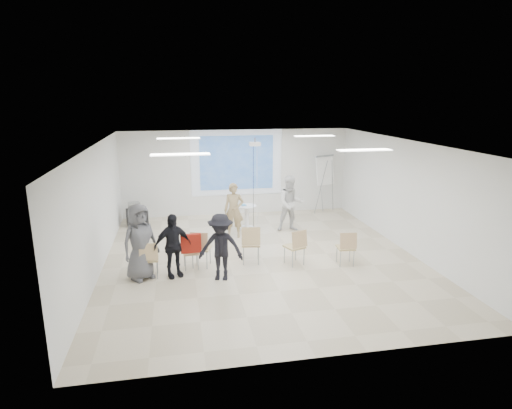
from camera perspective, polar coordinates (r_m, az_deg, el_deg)
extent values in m
cube|color=beige|center=(11.32, 0.75, -7.38)|extent=(8.00, 9.00, 0.10)
cube|color=white|center=(10.58, 0.81, 8.43)|extent=(8.00, 9.00, 0.10)
cube|color=silver|center=(15.24, -2.61, 4.32)|extent=(8.00, 0.10, 3.00)
cube|color=silver|center=(10.82, -20.74, -0.71)|extent=(0.10, 9.00, 3.00)
cube|color=silver|center=(12.29, 19.64, 1.08)|extent=(0.10, 9.00, 3.00)
cube|color=silver|center=(15.12, -2.59, 5.58)|extent=(3.20, 0.01, 2.30)
cube|color=#2F5EA1|center=(15.10, -2.58, 5.58)|extent=(2.60, 0.01, 1.90)
cylinder|color=white|center=(13.73, -1.24, -3.12)|extent=(0.53, 0.53, 0.05)
cylinder|color=white|center=(13.63, -1.25, -1.74)|extent=(0.15, 0.15, 0.69)
cylinder|color=silver|center=(13.53, -1.26, -0.23)|extent=(0.73, 0.73, 0.04)
cube|color=white|center=(13.51, -1.01, -0.14)|extent=(0.25, 0.21, 0.01)
cube|color=teal|center=(13.55, -1.69, -0.05)|extent=(0.18, 0.23, 0.02)
imported|color=tan|center=(12.72, -2.97, -0.31)|extent=(0.77, 0.61, 1.86)
imported|color=silver|center=(13.33, 4.68, 0.51)|extent=(0.96, 0.77, 1.94)
cube|color=white|center=(12.91, -2.35, 1.27)|extent=(0.06, 0.11, 0.04)
cube|color=white|center=(13.45, 3.69, 2.13)|extent=(0.05, 0.13, 0.04)
cube|color=tan|center=(10.33, -14.02, -7.07)|extent=(0.42, 0.42, 0.04)
cube|color=tan|center=(10.06, -14.15, -6.16)|extent=(0.41, 0.09, 0.39)
cylinder|color=gray|center=(10.27, -14.92, -8.61)|extent=(0.02, 0.02, 0.43)
cylinder|color=#96999E|center=(10.25, -13.05, -8.54)|extent=(0.02, 0.02, 0.43)
cylinder|color=gray|center=(10.58, -14.82, -7.92)|extent=(0.02, 0.02, 0.43)
cylinder|color=gray|center=(10.56, -13.00, -7.85)|extent=(0.02, 0.02, 0.43)
cube|color=tan|center=(10.64, -8.66, -6.35)|extent=(0.40, 0.40, 0.04)
cube|color=tan|center=(10.39, -8.62, -5.52)|extent=(0.38, 0.10, 0.36)
cylinder|color=#94969C|center=(10.56, -9.39, -7.75)|extent=(0.02, 0.02, 0.40)
cylinder|color=#919499|center=(10.58, -7.71, -7.64)|extent=(0.02, 0.02, 0.40)
cylinder|color=#92959A|center=(10.85, -9.51, -7.15)|extent=(0.02, 0.02, 0.40)
cylinder|color=gray|center=(10.87, -7.88, -7.04)|extent=(0.02, 0.02, 0.40)
cube|color=tan|center=(10.72, -7.30, -5.80)|extent=(0.55, 0.55, 0.04)
cube|color=tan|center=(10.44, -7.63, -4.85)|extent=(0.44, 0.22, 0.42)
cylinder|color=gray|center=(10.69, -8.42, -7.27)|extent=(0.03, 0.03, 0.46)
cylinder|color=gray|center=(10.60, -6.57, -7.40)|extent=(0.03, 0.03, 0.46)
cylinder|color=gray|center=(11.00, -7.92, -6.61)|extent=(0.03, 0.03, 0.46)
cylinder|color=gray|center=(10.92, -6.12, -6.72)|extent=(0.03, 0.03, 0.46)
cube|color=tan|center=(10.86, -0.69, -5.25)|extent=(0.53, 0.53, 0.04)
cube|color=tan|center=(10.56, -0.68, -4.23)|extent=(0.47, 0.17, 0.44)
cylinder|color=gray|center=(10.77, -1.68, -6.87)|extent=(0.03, 0.03, 0.49)
cylinder|color=#95989D|center=(10.77, 0.34, -6.85)|extent=(0.03, 0.03, 0.49)
cylinder|color=gray|center=(11.12, -1.67, -6.17)|extent=(0.03, 0.03, 0.49)
cylinder|color=gray|center=(11.12, 0.28, -6.16)|extent=(0.03, 0.03, 0.49)
cube|color=tan|center=(10.79, 5.14, -5.62)|extent=(0.56, 0.56, 0.04)
cube|color=tan|center=(10.55, 5.83, -4.62)|extent=(0.44, 0.24, 0.41)
cylinder|color=#94989C|center=(10.65, 4.91, -7.26)|extent=(0.03, 0.03, 0.45)
cylinder|color=gray|center=(10.85, 6.41, -6.89)|extent=(0.03, 0.03, 0.45)
cylinder|color=gray|center=(10.91, 3.81, -6.70)|extent=(0.03, 0.03, 0.45)
cylinder|color=gray|center=(11.10, 5.30, -6.35)|extent=(0.03, 0.03, 0.45)
cube|color=tan|center=(10.96, 11.86, -5.65)|extent=(0.46, 0.46, 0.04)
cube|color=tan|center=(10.70, 12.22, -4.76)|extent=(0.42, 0.13, 0.40)
cylinder|color=#92959A|center=(10.85, 11.19, -7.13)|extent=(0.02, 0.02, 0.44)
cylinder|color=gray|center=(10.94, 12.90, -7.03)|extent=(0.02, 0.02, 0.44)
cylinder|color=gray|center=(11.15, 10.73, -6.51)|extent=(0.02, 0.02, 0.44)
cylinder|color=#93959B|center=(11.24, 12.40, -6.42)|extent=(0.02, 0.02, 0.44)
cube|color=#A92014|center=(10.33, -8.68, -5.15)|extent=(0.49, 0.13, 0.46)
imported|color=black|center=(10.72, -7.31, -5.60)|extent=(0.40, 0.34, 0.03)
imported|color=black|center=(10.09, -11.09, -4.82)|extent=(1.16, 0.93, 1.74)
imported|color=black|center=(9.78, -4.73, -5.11)|extent=(1.28, 0.92, 1.78)
imported|color=#59595E|center=(10.10, -15.28, -4.27)|extent=(1.17, 1.09, 2.00)
cylinder|color=gray|center=(15.36, 8.64, 2.26)|extent=(0.42, 0.10, 1.92)
cylinder|color=gray|center=(15.71, 10.16, 2.46)|extent=(0.28, 0.34, 1.92)
cylinder|color=#919499|center=(15.79, 8.59, 2.59)|extent=(0.18, 0.41, 1.91)
cube|color=white|center=(15.52, 9.18, 4.60)|extent=(0.79, 0.48, 1.07)
cube|color=gray|center=(15.48, 9.15, 6.41)|extent=(0.75, 0.34, 0.07)
cube|color=black|center=(14.53, -15.83, -1.60)|extent=(0.59, 0.51, 0.52)
cube|color=gray|center=(14.44, -15.93, -0.17)|extent=(0.42, 0.38, 0.23)
cylinder|color=black|center=(14.44, -16.51, -2.82)|extent=(0.07, 0.07, 0.06)
cylinder|color=black|center=(14.47, -14.87, -2.67)|extent=(0.07, 0.07, 0.06)
cylinder|color=black|center=(14.73, -16.63, -2.49)|extent=(0.07, 0.07, 0.06)
cylinder|color=black|center=(14.77, -15.03, -2.34)|extent=(0.07, 0.07, 0.06)
cube|color=white|center=(12.09, -0.15, 8.06)|extent=(0.30, 0.25, 0.10)
cylinder|color=gray|center=(12.08, -0.15, 8.58)|extent=(0.04, 0.04, 0.14)
cylinder|color=black|center=(12.24, -0.35, 1.32)|extent=(0.01, 0.01, 2.77)
cylinder|color=white|center=(12.24, 0.13, 1.32)|extent=(0.01, 0.01, 2.77)
cube|color=white|center=(12.37, -10.30, 8.68)|extent=(1.20, 0.30, 0.02)
cube|color=white|center=(13.03, 7.79, 9.04)|extent=(1.20, 0.30, 0.02)
cube|color=white|center=(8.89, -10.05, 6.60)|extent=(1.20, 0.30, 0.02)
cube|color=white|center=(9.78, 14.25, 7.06)|extent=(1.20, 0.30, 0.02)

